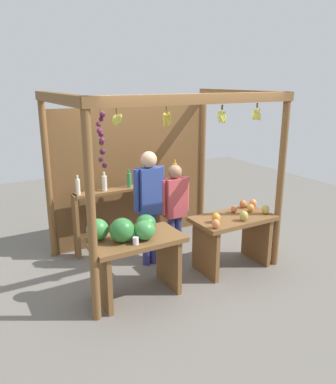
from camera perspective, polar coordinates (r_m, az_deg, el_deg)
name	(u,v)px	position (r m, az deg, el deg)	size (l,w,h in m)	color
ground_plane	(162,259)	(6.02, -0.92, -9.85)	(12.00, 12.00, 0.00)	slate
market_stall	(147,161)	(5.91, -3.07, 4.55)	(2.89, 2.03, 2.49)	brown
fruit_counter_left	(132,244)	(4.82, -5.38, -7.55)	(1.19, 0.69, 1.07)	brown
fruit_counter_right	(233,230)	(5.65, 9.59, -5.50)	(1.18, 0.64, 0.92)	brown
bottle_shelf_unit	(131,200)	(6.26, -5.50, -1.20)	(1.85, 0.22, 1.36)	brown
vendor_man	(149,198)	(5.52, -2.77, -0.87)	(0.48, 0.23, 1.69)	navy
vendor_woman	(175,205)	(5.72, 1.00, -1.86)	(0.48, 0.20, 1.47)	navy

